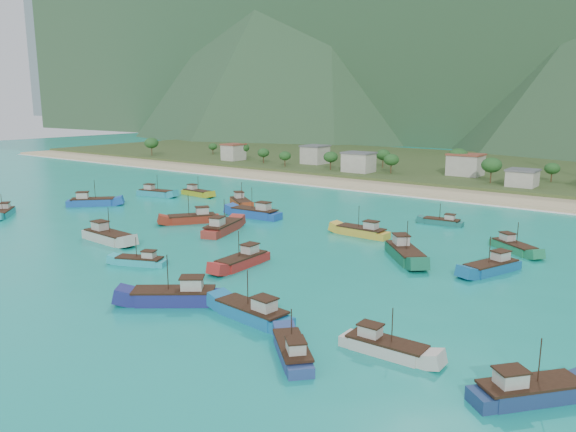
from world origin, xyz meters
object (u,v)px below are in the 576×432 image
Objects in this scene: boat_24 at (241,203)px; boat_0 at (253,314)px; boat_2 at (362,232)px; boat_7 at (92,202)px; boat_27 at (155,193)px; boat_16 at (197,193)px; boat_22 at (176,297)px; boat_4 at (255,213)px; boat_15 at (442,222)px; boat_13 at (242,261)px; boat_18 at (385,348)px; boat_23 at (141,262)px; boat_21 at (529,393)px; boat_17 at (492,268)px; boat_1 at (223,228)px; boat_8 at (405,254)px; boat_3 at (4,213)px; boat_25 at (293,353)px; boat_12 at (107,237)px; boat_11 at (193,219)px; boat_6 at (513,248)px.

boat_0 is at bearing 77.16° from boat_24.
boat_24 reaches higher than boat_2.
boat_7 is 18.51m from boat_27.
boat_22 reaches higher than boat_16.
boat_4 reaches higher than boat_22.
boat_0 is 71.72m from boat_24.
boat_27 is at bearing 93.62° from boat_15.
boat_13 is 1.13× the size of boat_18.
boat_13 is (-15.31, 15.57, -0.03)m from boat_0.
boat_23 is 0.78× the size of boat_24.
boat_21 is at bearing -157.98° from boat_15.
boat_15 is 0.78× the size of boat_17.
boat_16 reaches higher than boat_18.
boat_8 is at bearing -10.67° from boat_1.
boat_3 is at bearing 0.25° from boat_13.
boat_1 reaches higher than boat_23.
boat_2 is at bearing -102.37° from boat_13.
boat_3 is at bearing 116.02° from boat_15.
boat_18 is at bearing 124.99° from boat_3.
boat_1 is at bearing -167.92° from boat_4.
boat_4 is 1.14× the size of boat_17.
boat_21 is at bearing 86.63° from boat_8.
boat_22 is at bearing 48.81° from boat_16.
boat_1 is 44.85m from boat_7.
boat_21 reaches higher than boat_25.
boat_1 is at bearing 26.18° from boat_17.
boat_8 is 38.39m from boat_22.
boat_16 reaches higher than boat_23.
boat_12 reaches higher than boat_17.
boat_7 is at bearing 37.75° from boat_11.
boat_7 is at bearing 22.34° from boat_17.
boat_13 is 0.94× the size of boat_22.
boat_16 is at bearing -58.93° from boat_6.
boat_16 is 0.92× the size of boat_24.
boat_22 is at bearing -154.34° from boat_4.
boat_2 is at bearing 14.02° from boat_1.
boat_12 is at bearing 3.89° from boat_13.
boat_24 is (-37.32, 54.47, -0.07)m from boat_22.
boat_0 is 83.63m from boat_3.
boat_4 is 33.27m from boat_12.
boat_16 is at bearing 113.51° from boat_7.
boat_3 is 0.79× the size of boat_8.
boat_11 is (-6.91, -11.95, -0.10)m from boat_4.
boat_24 is (-46.65, -9.39, 0.30)m from boat_15.
boat_27 is (-74.75, -11.96, 0.24)m from boat_15.
boat_1 is at bearing 93.52° from boat_25.
boat_0 is 10.82m from boat_25.
boat_24 is (-3.59, 40.38, -0.08)m from boat_12.
boat_13 is at bearing 51.99° from boat_17.
boat_0 is at bearing 54.74° from boat_16.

